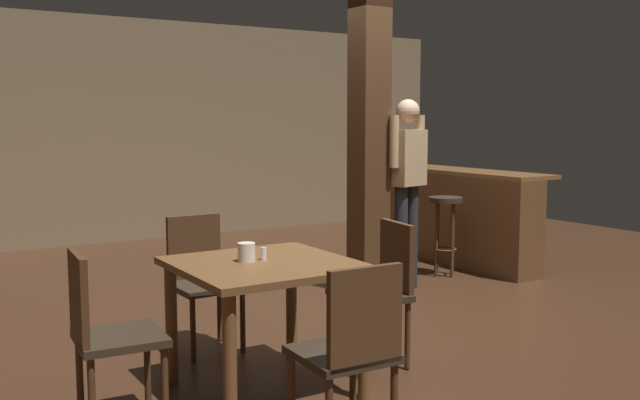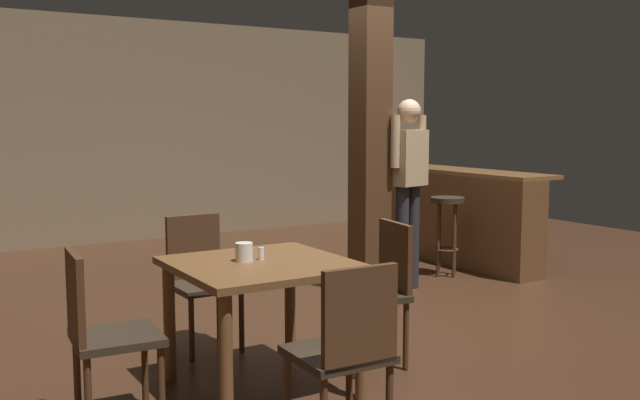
% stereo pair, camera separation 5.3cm
% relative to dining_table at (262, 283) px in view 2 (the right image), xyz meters
% --- Properties ---
extents(ground_plane, '(10.80, 10.80, 0.00)m').
position_rel_dining_table_xyz_m(ground_plane, '(1.63, 0.95, -0.62)').
color(ground_plane, '#382114').
extents(wall_back, '(8.00, 0.10, 2.80)m').
position_rel_dining_table_xyz_m(wall_back, '(1.63, 5.45, 0.78)').
color(wall_back, '#756047').
rests_on(wall_back, ground_plane).
extents(pillar, '(0.28, 0.28, 2.80)m').
position_rel_dining_table_xyz_m(pillar, '(1.90, 1.63, 0.78)').
color(pillar, '#422816').
rests_on(pillar, ground_plane).
extents(dining_table, '(0.95, 0.95, 0.75)m').
position_rel_dining_table_xyz_m(dining_table, '(0.00, 0.00, 0.00)').
color(dining_table, brown).
rests_on(dining_table, ground_plane).
extents(chair_south, '(0.43, 0.43, 0.89)m').
position_rel_dining_table_xyz_m(chair_south, '(-0.02, -0.89, -0.12)').
color(chair_south, '#2D2319').
rests_on(chair_south, ground_plane).
extents(chair_east, '(0.48, 0.48, 0.89)m').
position_rel_dining_table_xyz_m(chair_east, '(0.83, 0.02, -0.12)').
color(chair_east, '#2D2319').
rests_on(chair_east, ground_plane).
extents(chair_north, '(0.43, 0.43, 0.89)m').
position_rel_dining_table_xyz_m(chair_north, '(-0.02, 0.88, -0.12)').
color(chair_north, '#2D2319').
rests_on(chair_north, ground_plane).
extents(chair_west, '(0.45, 0.45, 0.89)m').
position_rel_dining_table_xyz_m(chair_west, '(-0.90, -0.01, -0.12)').
color(chair_west, '#2D2319').
rests_on(chair_west, ground_plane).
extents(napkin_cup, '(0.10, 0.10, 0.11)m').
position_rel_dining_table_xyz_m(napkin_cup, '(-0.08, 0.06, 0.18)').
color(napkin_cup, silver).
rests_on(napkin_cup, dining_table).
extents(salt_shaker, '(0.03, 0.03, 0.07)m').
position_rel_dining_table_xyz_m(salt_shaker, '(0.02, 0.05, 0.16)').
color(salt_shaker, silver).
rests_on(salt_shaker, dining_table).
extents(standing_person, '(0.47, 0.28, 1.72)m').
position_rel_dining_table_xyz_m(standing_person, '(2.23, 1.50, 0.38)').
color(standing_person, tan).
rests_on(standing_person, ground_plane).
extents(bar_counter, '(0.56, 2.02, 1.00)m').
position_rel_dining_table_xyz_m(bar_counter, '(3.45, 2.11, -0.11)').
color(bar_counter, brown).
rests_on(bar_counter, ground_plane).
extents(bar_stool_near, '(0.33, 0.33, 0.78)m').
position_rel_dining_table_xyz_m(bar_stool_near, '(2.91, 1.74, -0.04)').
color(bar_stool_near, '#2D2319').
rests_on(bar_stool_near, ground_plane).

